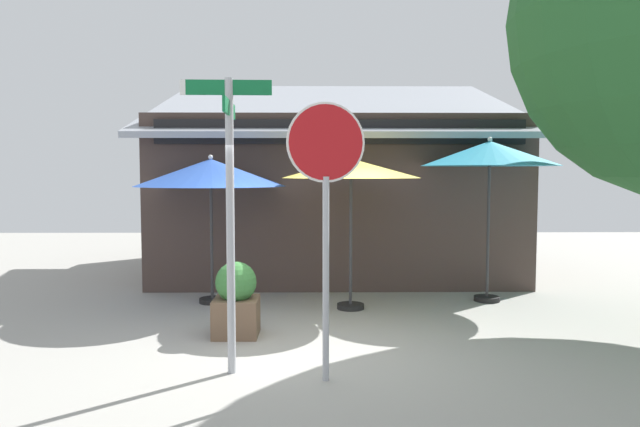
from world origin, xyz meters
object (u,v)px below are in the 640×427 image
patio_umbrella_royal_blue_left (211,173)px  patio_umbrella_teal_right (490,155)px  stop_sign (326,185)px  street_sign_post (230,194)px  sidewalk_planter (236,300)px  patio_umbrella_mustard_center (351,170)px

patio_umbrella_royal_blue_left → patio_umbrella_teal_right: bearing=1.0°
stop_sign → patio_umbrella_royal_blue_left: stop_sign is taller
street_sign_post → patio_umbrella_royal_blue_left: bearing=103.2°
stop_sign → patio_umbrella_royal_blue_left: 4.16m
patio_umbrella_teal_right → stop_sign: bearing=-127.0°
sidewalk_planter → patio_umbrella_royal_blue_left: bearing=108.6°
street_sign_post → sidewalk_planter: (-0.14, 1.47, -1.48)m
stop_sign → patio_umbrella_teal_right: (2.86, 3.80, 0.44)m
stop_sign → patio_umbrella_teal_right: size_ratio=1.04×
patio_umbrella_mustard_center → sidewalk_planter: (-1.65, -1.54, -1.77)m
patio_umbrella_mustard_center → sidewalk_planter: patio_umbrella_mustard_center is taller
patio_umbrella_teal_right → sidewalk_planter: 4.98m
street_sign_post → patio_umbrella_teal_right: (3.90, 3.55, 0.54)m
street_sign_post → patio_umbrella_royal_blue_left: size_ratio=1.27×
street_sign_post → patio_umbrella_mustard_center: (1.51, 3.01, 0.28)m
stop_sign → sidewalk_planter: 2.62m
sidewalk_planter → stop_sign: bearing=-55.6°
patio_umbrella_royal_blue_left → stop_sign: bearing=-63.5°
patio_umbrella_mustard_center → patio_umbrella_teal_right: bearing=12.9°
patio_umbrella_royal_blue_left → patio_umbrella_teal_right: size_ratio=0.90×
patio_umbrella_teal_right → sidewalk_planter: patio_umbrella_teal_right is taller
stop_sign → sidewalk_planter: bearing=124.4°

